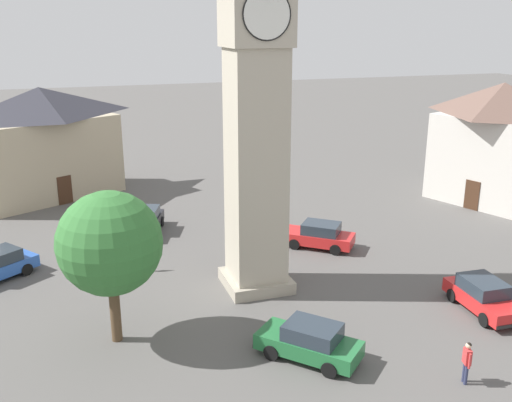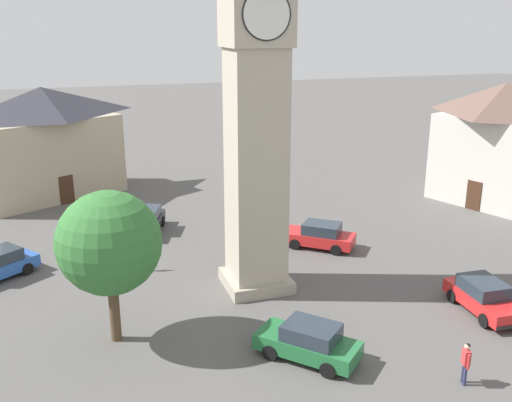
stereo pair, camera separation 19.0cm
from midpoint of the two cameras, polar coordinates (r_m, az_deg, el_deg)
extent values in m
plane|color=#565451|center=(29.68, -0.19, -8.36)|extent=(200.00, 200.00, 0.00)
cube|color=#A59C89|center=(29.55, -0.19, -7.84)|extent=(3.14, 3.14, 0.60)
cube|color=#B7AD99|center=(27.58, -0.20, 3.28)|extent=(2.51, 2.51, 11.15)
cube|color=#B7AD99|center=(26.76, -0.21, 17.89)|extent=(2.81, 2.81, 2.76)
cylinder|color=white|center=(28.13, -1.18, 17.85)|extent=(2.11, 0.04, 2.11)
torus|color=black|center=(28.14, -1.19, 17.85)|extent=(2.17, 0.06, 2.17)
cube|color=black|center=(28.17, -1.21, 18.33)|extent=(0.05, 0.02, 0.59)
cube|color=black|center=(28.26, -0.57, 17.85)|extent=(0.80, 0.02, 0.04)
cylinder|color=white|center=(25.40, 0.86, 17.92)|extent=(2.11, 0.04, 2.11)
torus|color=black|center=(25.39, 0.87, 17.92)|extent=(2.17, 0.06, 2.17)
cube|color=black|center=(37.36, -11.03, -2.20)|extent=(3.03, 4.44, 0.64)
cube|color=#28333D|center=(37.30, -11.04, -1.23)|extent=(2.20, 2.51, 0.64)
cylinder|color=black|center=(36.15, -10.19, -3.28)|extent=(0.43, 0.68, 0.64)
cylinder|color=black|center=(36.52, -12.65, -3.22)|extent=(0.43, 0.68, 0.64)
cylinder|color=black|center=(38.42, -9.45, -1.99)|extent=(0.43, 0.68, 0.64)
cylinder|color=black|center=(38.76, -11.77, -1.95)|extent=(0.43, 0.68, 0.64)
cube|color=black|center=(35.59, -11.71, -3.62)|extent=(1.60, 0.69, 0.16)
cylinder|color=black|center=(33.09, -21.84, -6.28)|extent=(0.65, 0.56, 0.64)
cylinder|color=black|center=(34.37, -23.32, -5.59)|extent=(0.65, 0.56, 0.64)
cube|color=red|center=(34.48, 6.00, -3.64)|extent=(4.25, 3.91, 0.64)
cube|color=#28333D|center=(34.23, 6.28, -2.70)|extent=(2.61, 2.54, 0.64)
cylinder|color=black|center=(34.16, 3.64, -4.27)|extent=(0.63, 0.58, 0.64)
cylinder|color=black|center=(35.59, 4.41, -3.38)|extent=(0.63, 0.58, 0.64)
cylinder|color=black|center=(33.58, 7.67, -4.78)|extent=(0.63, 0.58, 0.64)
cylinder|color=black|center=(35.04, 8.28, -3.86)|extent=(0.63, 0.58, 0.64)
cube|color=black|center=(35.08, 2.80, -3.58)|extent=(1.15, 1.36, 0.16)
cube|color=red|center=(28.95, 21.35, -9.04)|extent=(1.93, 4.19, 0.64)
cube|color=#28333D|center=(28.80, 21.30, -7.82)|extent=(1.68, 2.18, 0.64)
cylinder|color=black|center=(27.75, 21.43, -10.85)|extent=(0.26, 0.65, 0.64)
cylinder|color=black|center=(30.39, 21.15, -8.31)|extent=(0.26, 0.65, 0.64)
cylinder|color=black|center=(29.51, 18.61, -8.81)|extent=(0.26, 0.65, 0.64)
cube|color=#236B38|center=(23.68, 4.96, -13.96)|extent=(4.02, 4.17, 0.64)
cube|color=#28333D|center=(23.31, 5.34, -12.74)|extent=(2.57, 2.60, 0.64)
cylinder|color=black|center=(23.66, 1.31, -14.69)|extent=(0.59, 0.62, 0.64)
cylinder|color=black|center=(24.88, 3.07, -12.97)|extent=(0.59, 0.62, 0.64)
cylinder|color=black|center=(22.80, 7.01, -16.18)|extent=(0.59, 0.62, 0.64)
cylinder|color=black|center=(24.07, 8.50, -14.28)|extent=(0.59, 0.62, 0.64)
cube|color=black|center=(24.55, 0.53, -13.26)|extent=(1.31, 1.21, 0.16)
cylinder|color=#2D3351|center=(23.50, 19.77, -15.80)|extent=(0.13, 0.13, 0.82)
cylinder|color=#2D3351|center=(23.64, 19.61, -15.58)|extent=(0.13, 0.13, 0.82)
cube|color=#D13838|center=(23.21, 19.87, -14.21)|extent=(0.31, 0.41, 0.60)
cylinder|color=#D13838|center=(23.05, 20.08, -14.61)|extent=(0.09, 0.09, 0.60)
cylinder|color=#D13838|center=(23.42, 19.64, -14.03)|extent=(0.09, 0.09, 0.60)
sphere|color=beige|center=(22.98, 19.99, -13.25)|extent=(0.22, 0.22, 0.22)
sphere|color=black|center=(22.98, 20.02, -13.20)|extent=(0.20, 0.20, 0.20)
cylinder|color=brown|center=(25.10, -13.94, -10.29)|extent=(0.44, 0.44, 2.88)
sphere|color=#337033|center=(23.92, -14.44, -4.04)|extent=(4.25, 4.25, 4.25)
cube|color=tan|center=(46.34, -20.11, 3.97)|extent=(11.45, 9.13, 6.03)
pyramid|color=#383842|center=(45.64, -20.65, 9.04)|extent=(12.02, 9.59, 2.28)
cube|color=#422819|center=(44.57, -18.43, 1.03)|extent=(1.02, 0.57, 2.10)
cube|color=beige|center=(45.57, 22.40, 3.73)|extent=(7.87, 9.54, 6.38)
pyramid|color=brown|center=(44.85, 23.05, 9.18)|extent=(8.27, 10.02, 2.39)
cube|color=#422819|center=(43.80, 20.39, 0.55)|extent=(0.46, 1.06, 2.10)
cylinder|color=gray|center=(31.88, -13.88, -4.87)|extent=(0.07, 0.07, 2.20)
cube|color=red|center=(31.40, -14.06, -2.50)|extent=(0.60, 0.04, 0.60)
camera|label=1|loc=(0.10, -90.19, -0.06)|focal=40.59mm
camera|label=2|loc=(0.10, 89.81, 0.06)|focal=40.59mm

